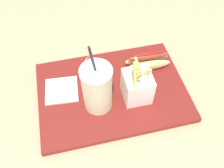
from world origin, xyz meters
TOP-DOWN VIEW (x-y plane):
  - ground_plane at (0.00, 0.00)m, footprint 2.40×2.40m
  - food_tray at (0.00, 0.00)m, footprint 0.47×0.33m
  - soda_cup at (0.05, 0.04)m, footprint 0.09×0.09m
  - fries_basket at (-0.07, 0.04)m, footprint 0.08×0.09m
  - hot_dog_1 at (-0.14, -0.07)m, footprint 0.15×0.06m
  - ketchup_cup_1 at (0.05, -0.13)m, footprint 0.03×0.03m
  - napkin_stack at (0.16, -0.03)m, footprint 0.11×0.11m

SIDE VIEW (x-z plane):
  - ground_plane at x=0.00m, z-range -0.02..0.00m
  - food_tray at x=0.00m, z-range 0.00..0.02m
  - napkin_stack at x=0.16m, z-range 0.02..0.03m
  - ketchup_cup_1 at x=0.05m, z-range 0.02..0.04m
  - hot_dog_1 at x=-0.14m, z-range 0.01..0.08m
  - fries_basket at x=-0.07m, z-range -0.02..0.16m
  - soda_cup at x=0.05m, z-range -0.02..0.23m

